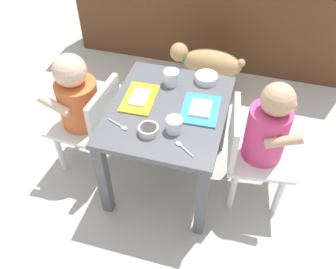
# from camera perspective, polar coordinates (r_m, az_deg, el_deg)

# --- Properties ---
(ground_plane) EXTENTS (7.00, 7.00, 0.00)m
(ground_plane) POSITION_cam_1_polar(r_m,az_deg,el_deg) (1.85, 0.00, -6.36)
(ground_plane) COLOR #B2ADA3
(dining_table) EXTENTS (0.49, 0.58, 0.45)m
(dining_table) POSITION_cam_1_polar(r_m,az_deg,el_deg) (1.58, 0.00, 1.87)
(dining_table) COLOR #515459
(dining_table) RESTS_ON ground
(seated_child_left) EXTENTS (0.30, 0.30, 0.64)m
(seated_child_left) POSITION_cam_1_polar(r_m,az_deg,el_deg) (1.68, -13.56, 4.99)
(seated_child_left) COLOR silver
(seated_child_left) RESTS_ON ground
(seated_child_right) EXTENTS (0.31, 0.31, 0.65)m
(seated_child_right) POSITION_cam_1_polar(r_m,az_deg,el_deg) (1.54, 14.74, 0.25)
(seated_child_right) COLOR silver
(seated_child_right) RESTS_ON ground
(dog) EXTENTS (0.47, 0.16, 0.30)m
(dog) POSITION_cam_1_polar(r_m,az_deg,el_deg) (2.24, 6.17, 11.11)
(dog) COLOR tan
(dog) RESTS_ON ground
(food_tray_left) EXTENTS (0.14, 0.21, 0.02)m
(food_tray_left) POSITION_cam_1_polar(r_m,az_deg,el_deg) (1.57, -4.46, 5.72)
(food_tray_left) COLOR gold
(food_tray_left) RESTS_ON dining_table
(food_tray_right) EXTENTS (0.16, 0.20, 0.02)m
(food_tray_right) POSITION_cam_1_polar(r_m,az_deg,el_deg) (1.52, 5.11, 3.99)
(food_tray_right) COLOR #388CD8
(food_tray_right) RESTS_ON dining_table
(water_cup_left) EXTENTS (0.07, 0.07, 0.07)m
(water_cup_left) POSITION_cam_1_polar(r_m,az_deg,el_deg) (1.64, 0.51, 8.78)
(water_cup_left) COLOR white
(water_cup_left) RESTS_ON dining_table
(water_cup_right) EXTENTS (0.07, 0.07, 0.06)m
(water_cup_right) POSITION_cam_1_polar(r_m,az_deg,el_deg) (1.41, 1.01, 1.43)
(water_cup_right) COLOR white
(water_cup_right) RESTS_ON dining_table
(veggie_bowl_far) EXTENTS (0.08, 0.08, 0.03)m
(veggie_bowl_far) POSITION_cam_1_polar(r_m,az_deg,el_deg) (1.41, -3.09, 0.76)
(veggie_bowl_far) COLOR silver
(veggie_bowl_far) RESTS_ON dining_table
(cereal_bowl_right_side) EXTENTS (0.10, 0.10, 0.03)m
(cereal_bowl_right_side) POSITION_cam_1_polar(r_m,az_deg,el_deg) (1.67, 6.04, 8.80)
(cereal_bowl_right_side) COLOR white
(cereal_bowl_right_side) RESTS_ON dining_table
(spoon_by_left_tray) EXTENTS (0.09, 0.07, 0.01)m
(spoon_by_left_tray) POSITION_cam_1_polar(r_m,az_deg,el_deg) (1.36, 2.33, -2.02)
(spoon_by_left_tray) COLOR silver
(spoon_by_left_tray) RESTS_ON dining_table
(spoon_by_right_tray) EXTENTS (0.10, 0.05, 0.01)m
(spoon_by_right_tray) POSITION_cam_1_polar(r_m,az_deg,el_deg) (1.46, -7.60, 1.45)
(spoon_by_right_tray) COLOR silver
(spoon_by_right_tray) RESTS_ON dining_table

